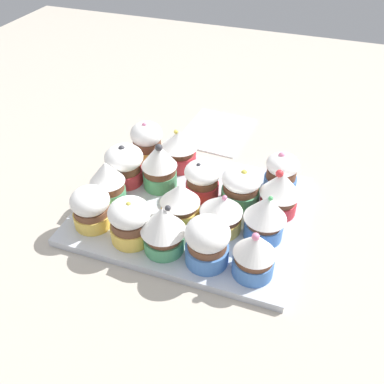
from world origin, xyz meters
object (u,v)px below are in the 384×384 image
(cupcake_0, at_px, (254,254))
(cupcake_4, at_px, (207,241))
(cupcake_1, at_px, (265,216))
(cupcake_6, at_px, (241,187))
(cupcake_15, at_px, (125,164))
(cupcake_3, at_px, (281,173))
(cupcake_9, at_px, (202,179))
(cupcake_2, at_px, (280,192))
(cupcake_13, at_px, (91,207))
(napkin, at_px, (217,131))
(cupcake_5, at_px, (221,212))
(cupcake_16, at_px, (147,141))
(cupcake_11, at_px, (159,165))
(cupcake_10, at_px, (130,221))
(cupcake_14, at_px, (108,182))
(cupcake_12, at_px, (179,149))
(cupcake_7, at_px, (163,228))
(cupcake_8, at_px, (180,202))
(baking_tray, at_px, (192,209))

(cupcake_0, xyz_separation_m, cupcake_4, (-0.00, 0.06, 0.00))
(cupcake_1, distance_m, cupcake_6, 0.08)
(cupcake_15, bearing_deg, cupcake_3, -75.48)
(cupcake_1, bearing_deg, cupcake_9, 61.77)
(cupcake_2, xyz_separation_m, cupcake_13, (-0.12, 0.26, -0.01))
(napkin, bearing_deg, cupcake_0, -155.69)
(cupcake_6, xyz_separation_m, napkin, (0.22, 0.11, -0.04))
(cupcake_5, distance_m, cupcake_16, 0.22)
(cupcake_1, height_order, cupcake_9, cupcake_1)
(cupcake_11, xyz_separation_m, cupcake_13, (-0.12, 0.06, -0.01))
(cupcake_10, distance_m, cupcake_14, 0.09)
(cupcake_12, height_order, cupcake_15, cupcake_12)
(cupcake_4, height_order, cupcake_14, cupcake_14)
(cupcake_7, relative_size, cupcake_13, 1.21)
(cupcake_8, height_order, cupcake_13, cupcake_8)
(cupcake_0, distance_m, cupcake_16, 0.31)
(cupcake_2, xyz_separation_m, cupcake_16, (0.06, 0.25, -0.00))
(cupcake_0, height_order, cupcake_3, cupcake_0)
(cupcake_1, relative_size, cupcake_6, 1.13)
(cupcake_4, height_order, cupcake_15, cupcake_4)
(cupcake_9, bearing_deg, cupcake_2, -90.03)
(cupcake_4, distance_m, napkin, 0.37)
(cupcake_14, relative_size, cupcake_15, 1.08)
(cupcake_7, xyz_separation_m, cupcake_10, (0.00, 0.05, -0.01))
(baking_tray, distance_m, napkin, 0.25)
(cupcake_0, distance_m, cupcake_14, 0.26)
(cupcake_14, xyz_separation_m, cupcake_15, (0.06, 0.00, -0.00))
(cupcake_15, bearing_deg, cupcake_9, -85.71)
(cupcake_12, bearing_deg, cupcake_8, -158.41)
(cupcake_10, distance_m, cupcake_12, 0.19)
(cupcake_7, bearing_deg, cupcake_10, 86.66)
(cupcake_4, xyz_separation_m, cupcake_9, (0.13, 0.05, -0.00))
(cupcake_2, height_order, cupcake_8, cupcake_2)
(cupcake_9, bearing_deg, cupcake_16, 63.11)
(cupcake_2, distance_m, cupcake_15, 0.26)
(cupcake_0, bearing_deg, napkin, 24.31)
(cupcake_6, bearing_deg, cupcake_15, 92.87)
(cupcake_3, distance_m, cupcake_6, 0.08)
(cupcake_3, bearing_deg, cupcake_1, 179.05)
(cupcake_3, xyz_separation_m, cupcake_12, (0.01, 0.18, 0.00))
(baking_tray, distance_m, cupcake_10, 0.12)
(baking_tray, xyz_separation_m, napkin, (0.25, 0.04, -0.00))
(cupcake_5, distance_m, cupcake_9, 0.08)
(cupcake_8, bearing_deg, cupcake_12, 21.59)
(cupcake_12, bearing_deg, cupcake_16, 88.20)
(cupcake_11, bearing_deg, cupcake_16, 38.62)
(cupcake_1, distance_m, cupcake_12, 0.22)
(cupcake_1, bearing_deg, napkin, 29.37)
(cupcake_2, height_order, napkin, cupcake_2)
(baking_tray, distance_m, cupcake_14, 0.14)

